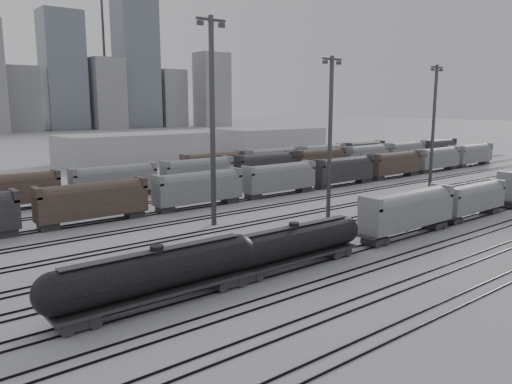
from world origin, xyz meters
TOP-DOWN VIEW (x-y plane):
  - ground at (0.00, 0.00)m, footprint 900.00×900.00m
  - tracks at (0.00, 17.50)m, footprint 220.00×71.50m
  - tank_car_a at (-32.64, 1.00)m, footprint 19.32×3.22m
  - tank_car_b at (-17.67, 1.00)m, footprint 17.84×2.97m
  - hopper_car_a at (1.42, 1.00)m, footprint 15.43×3.06m
  - hopper_car_b at (17.40, 1.00)m, footprint 13.35×2.65m
  - light_mast_b at (-13.77, 20.80)m, footprint 4.33×0.69m
  - light_mast_c at (1.26, 13.96)m, footprint 3.60×0.58m
  - light_mast_d at (36.73, 19.93)m, footprint 3.74×0.60m
  - bg_string_near at (8.00, 32.00)m, footprint 151.00×3.00m
  - bg_string_mid at (18.00, 48.00)m, footprint 151.00×3.00m
  - bg_string_far at (35.50, 56.00)m, footprint 66.00×3.00m
  - warehouse_mid at (10.00, 95.00)m, footprint 40.00×18.00m
  - warehouse_right at (60.00, 95.00)m, footprint 35.00×18.00m
  - crane_right at (91.26, 305.00)m, footprint 42.00×1.80m

SIDE VIEW (x-z plane):
  - ground at x=0.00m, z-range 0.00..0.00m
  - tracks at x=0.00m, z-range 0.00..0.16m
  - tank_car_b at x=-17.67m, z-range 0.35..4.76m
  - tank_car_a at x=-32.64m, z-range 0.37..5.15m
  - bg_string_far at x=35.50m, z-range 0.00..5.60m
  - bg_string_near at x=8.00m, z-range 0.00..5.60m
  - bg_string_mid at x=18.00m, z-range 0.00..5.60m
  - hopper_car_b at x=17.40m, z-range 0.56..5.34m
  - hopper_car_a at x=1.42m, z-range 0.65..6.17m
  - warehouse_mid at x=10.00m, z-range 0.00..8.00m
  - warehouse_right at x=60.00m, z-range 0.00..8.00m
  - light_mast_c at x=1.26m, z-range 0.69..23.21m
  - light_mast_d at x=36.73m, z-range 0.71..24.08m
  - light_mast_b at x=-13.77m, z-range 0.83..27.90m
  - crane_right at x=91.26m, z-range 7.39..107.39m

